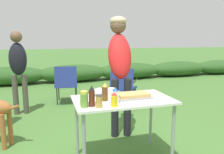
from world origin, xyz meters
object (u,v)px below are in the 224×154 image
(bbq_sauce_bottle, at_px, (92,97))
(camp_chair_near_hedge, at_px, (66,82))
(standing_person_in_red_jacket, at_px, (18,64))
(plate_stack, at_px, (88,100))
(mixing_bowl, at_px, (101,92))
(folding_table, at_px, (123,105))
(beer_bottle, at_px, (105,92))
(mayo_bottle, at_px, (115,96))
(paper_cup_stack, at_px, (111,95))
(camp_chair_green_behind_table, at_px, (123,86))
(relish_jar, at_px, (84,99))
(standing_person_with_beanie, at_px, (120,59))
(spice_jar, at_px, (99,101))
(mustard_bottle, at_px, (114,100))
(food_tray, at_px, (133,96))

(bbq_sauce_bottle, xyz_separation_m, camp_chair_near_hedge, (-0.04, 2.69, -0.37))
(standing_person_in_red_jacket, height_order, camp_chair_near_hedge, standing_person_in_red_jacket)
(plate_stack, bearing_deg, mixing_bowl, 42.63)
(folding_table, relative_size, beer_bottle, 5.57)
(mixing_bowl, relative_size, mayo_bottle, 1.22)
(paper_cup_stack, height_order, camp_chair_near_hedge, paper_cup_stack)
(mayo_bottle, height_order, camp_chair_green_behind_table, mayo_bottle)
(paper_cup_stack, xyz_separation_m, mayo_bottle, (0.02, -0.09, 0.01))
(paper_cup_stack, height_order, relish_jar, relish_jar)
(standing_person_in_red_jacket, bearing_deg, relish_jar, -73.24)
(plate_stack, relative_size, standing_person_with_beanie, 0.14)
(plate_stack, bearing_deg, standing_person_in_red_jacket, 114.26)
(spice_jar, height_order, mustard_bottle, mustard_bottle)
(paper_cup_stack, height_order, mayo_bottle, mayo_bottle)
(bbq_sauce_bottle, relative_size, camp_chair_green_behind_table, 0.25)
(mixing_bowl, height_order, standing_person_in_red_jacket, standing_person_in_red_jacket)
(plate_stack, height_order, mixing_bowl, mixing_bowl)
(folding_table, distance_m, camp_chair_near_hedge, 2.56)
(relish_jar, relative_size, beer_bottle, 0.82)
(mixing_bowl, bearing_deg, mayo_bottle, -78.39)
(mayo_bottle, relative_size, camp_chair_green_behind_table, 0.21)
(spice_jar, distance_m, standing_person_in_red_jacket, 2.50)
(folding_table, bearing_deg, relish_jar, -158.75)
(mustard_bottle, bearing_deg, camp_chair_near_hedge, 95.14)
(standing_person_in_red_jacket, bearing_deg, bbq_sauce_bottle, -71.45)
(folding_table, xyz_separation_m, plate_stack, (-0.39, 0.01, 0.09))
(camp_chair_near_hedge, bearing_deg, standing_person_with_beanie, -62.06)
(standing_person_in_red_jacket, xyz_separation_m, camp_chair_near_hedge, (0.89, 0.45, -0.47))
(spice_jar, xyz_separation_m, mustard_bottle, (0.15, -0.02, 0.01))
(relish_jar, distance_m, mayo_bottle, 0.33)
(mixing_bowl, xyz_separation_m, standing_person_in_red_jacket, (-1.11, 1.88, 0.15))
(food_tray, bearing_deg, standing_person_with_beanie, 83.34)
(mustard_bottle, height_order, camp_chair_near_hedge, mustard_bottle)
(camp_chair_green_behind_table, bearing_deg, standing_person_with_beanie, -80.86)
(mixing_bowl, height_order, relish_jar, relish_jar)
(standing_person_with_beanie, bearing_deg, camp_chair_green_behind_table, 74.49)
(food_tray, bearing_deg, mayo_bottle, -149.27)
(relish_jar, height_order, camp_chair_near_hedge, relish_jar)
(mixing_bowl, xyz_separation_m, camp_chair_green_behind_table, (0.87, 1.68, -0.32))
(spice_jar, distance_m, mayo_bottle, 0.20)
(folding_table, bearing_deg, mustard_bottle, -125.82)
(plate_stack, xyz_separation_m, bbq_sauce_bottle, (0.00, -0.18, 0.09))
(food_tray, distance_m, camp_chair_near_hedge, 2.59)
(camp_chair_near_hedge, bearing_deg, paper_cup_stack, -75.83)
(standing_person_with_beanie, relative_size, camp_chair_near_hedge, 2.08)
(food_tray, xyz_separation_m, plate_stack, (-0.51, 0.02, -0.01))
(relish_jar, xyz_separation_m, bbq_sauce_bottle, (0.08, 0.01, 0.02))
(mayo_bottle, relative_size, beer_bottle, 0.88)
(plate_stack, distance_m, standing_person_in_red_jacket, 2.26)
(mayo_bottle, xyz_separation_m, standing_person_in_red_jacket, (-1.18, 2.22, 0.12))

